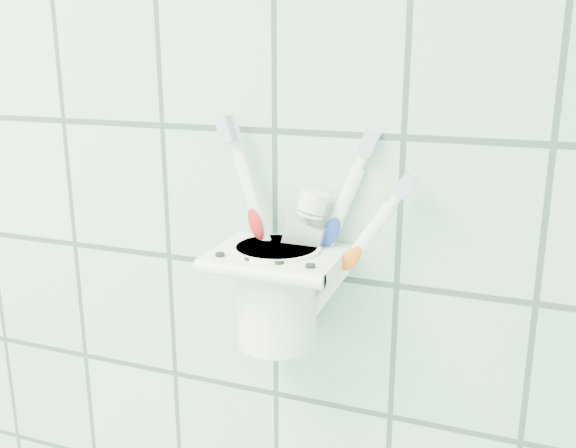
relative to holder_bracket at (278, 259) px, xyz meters
The scene contains 6 objects.
holder_bracket is the anchor object (origin of this frame).
cup 0.04m from the holder_bracket, 126.61° to the left, with size 0.09×0.09×0.10m.
toothbrush_pink 0.04m from the holder_bracket, 60.39° to the left, with size 0.08×0.03×0.22m.
toothbrush_blue 0.04m from the holder_bracket, 75.21° to the left, with size 0.07×0.04×0.22m.
toothbrush_orange 0.03m from the holder_bracket, 25.81° to the left, with size 0.10×0.03×0.19m.
toothpaste_tube 0.02m from the holder_bracket, 108.76° to the left, with size 0.06×0.03×0.16m.
Camera 1 is at (0.88, 0.61, 1.48)m, focal length 40.00 mm.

